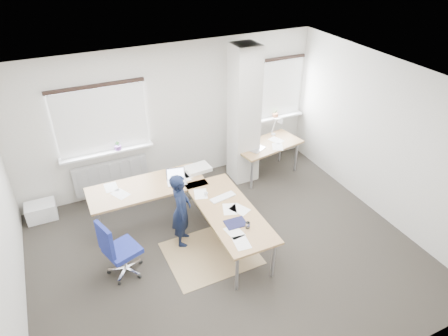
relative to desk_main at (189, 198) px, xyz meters
name	(u,v)px	position (x,y,z in m)	size (l,w,h in m)	color
ground	(226,254)	(0.32, -0.79, -0.69)	(6.00, 6.00, 0.00)	black
room_shell	(225,145)	(0.50, -0.33, 1.05)	(6.04, 5.04, 2.82)	#BDB7AC
floor_mat	(211,253)	(0.09, -0.68, -0.69)	(1.41, 1.19, 0.01)	#9A7E54
white_crate	(41,211)	(-2.32, 1.46, -0.54)	(0.52, 0.36, 0.31)	white
desk_main	(189,198)	(0.00, 0.00, 0.00)	(2.40, 2.61, 0.96)	olive
desk_side	(268,146)	(2.12, 1.03, -0.01)	(1.50, 0.93, 1.22)	olive
task_chair	(122,260)	(-1.29, -0.51, -0.40)	(0.60, 0.58, 1.05)	navy
person	(181,210)	(-0.21, -0.20, -0.03)	(0.48, 0.32, 1.32)	black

